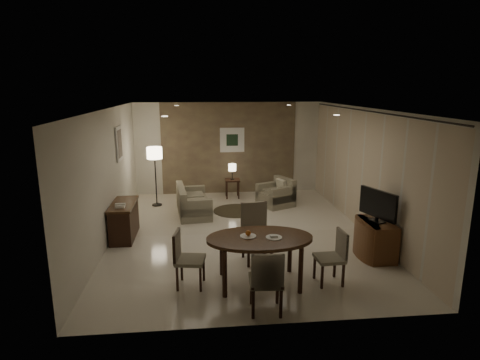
{
  "coord_description": "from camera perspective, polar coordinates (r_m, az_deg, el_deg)",
  "views": [
    {
      "loc": [
        -0.86,
        -8.28,
        3.15
      ],
      "look_at": [
        0.0,
        0.2,
        1.15
      ],
      "focal_mm": 30.0,
      "sensor_mm": 36.0,
      "label": 1
    }
  ],
  "objects": [
    {
      "name": "art_left_canvas",
      "position": [
        9.74,
        -16.72,
        4.98
      ],
      "size": [
        0.01,
        0.46,
        0.64
      ],
      "primitive_type": "cube",
      "color": "gray",
      "rests_on": "wall_left"
    },
    {
      "name": "dining_table",
      "position": [
        6.61,
        2.78,
        -11.37
      ],
      "size": [
        1.71,
        1.07,
        0.8
      ],
      "primitive_type": null,
      "color": "#482E17",
      "rests_on": "floor"
    },
    {
      "name": "fruit_apple",
      "position": [
        6.46,
        1.16,
        -7.54
      ],
      "size": [
        0.09,
        0.09,
        0.09
      ],
      "primitive_type": "sphere",
      "color": "#C05B16",
      "rests_on": "plate_a"
    },
    {
      "name": "chair_right",
      "position": [
        6.77,
        12.58,
        -10.72
      ],
      "size": [
        0.45,
        0.45,
        0.88
      ],
      "primitive_type": null,
      "rotation": [
        0.0,
        0.0,
        -1.51
      ],
      "color": "gray",
      "rests_on": "floor"
    },
    {
      "name": "round_rug",
      "position": [
        10.41,
        -0.49,
        -4.38
      ],
      "size": [
        1.2,
        1.2,
        0.01
      ],
      "primitive_type": "cylinder",
      "color": "#423625",
      "rests_on": "floor"
    },
    {
      "name": "table_lamp",
      "position": [
        11.46,
        -1.11,
        1.32
      ],
      "size": [
        0.22,
        0.22,
        0.5
      ],
      "primitive_type": null,
      "color": "#FFEAC1",
      "rests_on": "side_table"
    },
    {
      "name": "downlight_nl",
      "position": [
        6.52,
        -10.65,
        8.89
      ],
      "size": [
        0.1,
        0.1,
        0.01
      ],
      "primitive_type": "cylinder",
      "color": "white",
      "rests_on": "ceiling"
    },
    {
      "name": "plate_a",
      "position": [
        6.48,
        1.16,
        -7.98
      ],
      "size": [
        0.26,
        0.26,
        0.02
      ],
      "primitive_type": "cylinder",
      "color": "white",
      "rests_on": "dining_table"
    },
    {
      "name": "art_back_frame",
      "position": [
        11.88,
        -1.12,
        5.71
      ],
      "size": [
        0.72,
        0.03,
        0.72
      ],
      "primitive_type": "cube",
      "color": "silver",
      "rests_on": "wall_back"
    },
    {
      "name": "downlight_fr",
      "position": [
        10.34,
        6.95,
        10.54
      ],
      "size": [
        0.1,
        0.1,
        0.01
      ],
      "primitive_type": "cylinder",
      "color": "white",
      "rests_on": "ceiling"
    },
    {
      "name": "chair_near",
      "position": [
        5.85,
        3.7,
        -13.99
      ],
      "size": [
        0.5,
        0.5,
        0.96
      ],
      "primitive_type": null,
      "rotation": [
        0.0,
        0.0,
        3.08
      ],
      "color": "gray",
      "rests_on": "floor"
    },
    {
      "name": "tv_cabinet",
      "position": [
        8.03,
        18.79,
        -7.95
      ],
      "size": [
        0.48,
        0.9,
        0.7
      ],
      "primitive_type": null,
      "color": "brown",
      "rests_on": "floor"
    },
    {
      "name": "sofa",
      "position": [
        10.14,
        -6.63,
        -2.88
      ],
      "size": [
        1.58,
        0.92,
        0.71
      ],
      "primitive_type": null,
      "rotation": [
        0.0,
        0.0,
        1.69
      ],
      "color": "gray",
      "rests_on": "floor"
    },
    {
      "name": "floor_lamp",
      "position": [
        10.92,
        -11.91,
        0.47
      ],
      "size": [
        0.4,
        0.4,
        1.59
      ],
      "primitive_type": null,
      "color": "#FFE5B7",
      "rests_on": "floor"
    },
    {
      "name": "telephone",
      "position": [
        8.47,
        -16.67,
        -3.47
      ],
      "size": [
        0.2,
        0.14,
        0.09
      ],
      "primitive_type": null,
      "color": "white",
      "rests_on": "console_desk"
    },
    {
      "name": "downlight_fl",
      "position": [
        10.1,
        -9.0,
        10.41
      ],
      "size": [
        0.1,
        0.1,
        0.01
      ],
      "primitive_type": "cylinder",
      "color": "white",
      "rests_on": "ceiling"
    },
    {
      "name": "flat_tv",
      "position": [
        7.81,
        19.02,
        -3.36
      ],
      "size": [
        0.36,
        0.85,
        0.6
      ],
      "primitive_type": null,
      "rotation": [
        0.0,
        0.0,
        0.35
      ],
      "color": "black",
      "rests_on": "tv_cabinet"
    },
    {
      "name": "console_desk",
      "position": [
        8.88,
        -16.14,
        -5.54
      ],
      "size": [
        0.48,
        1.2,
        0.75
      ],
      "primitive_type": null,
      "color": "#482E17",
      "rests_on": "floor"
    },
    {
      "name": "side_table",
      "position": [
        11.58,
        -1.1,
        -1.2
      ],
      "size": [
        0.42,
        0.42,
        0.54
      ],
      "primitive_type": null,
      "color": "black",
      "rests_on": "floor"
    },
    {
      "name": "art_left_frame",
      "position": [
        9.74,
        -16.81,
        4.98
      ],
      "size": [
        0.03,
        0.6,
        0.8
      ],
      "primitive_type": "cube",
      "color": "silver",
      "rests_on": "wall_left"
    },
    {
      "name": "downlight_nr",
      "position": [
        6.88,
        13.59,
        8.97
      ],
      "size": [
        0.1,
        0.1,
        0.01
      ],
      "primitive_type": "cylinder",
      "color": "white",
      "rests_on": "ceiling"
    },
    {
      "name": "chair_far",
      "position": [
        7.36,
        2.45,
        -7.66
      ],
      "size": [
        0.57,
        0.57,
        1.06
      ],
      "primitive_type": null,
      "rotation": [
        0.0,
        0.0,
        0.12
      ],
      "color": "gray",
      "rests_on": "floor"
    },
    {
      "name": "art_back_canvas",
      "position": [
        11.86,
        -1.11,
        5.7
      ],
      "size": [
        0.34,
        0.01,
        0.34
      ],
      "primitive_type": "cube",
      "color": "black",
      "rests_on": "wall_back"
    },
    {
      "name": "room_shell",
      "position": [
        8.9,
        -0.13,
        1.55
      ],
      "size": [
        5.5,
        7.0,
        2.7
      ],
      "color": "beige",
      "rests_on": "ground"
    },
    {
      "name": "armchair",
      "position": [
        10.82,
        5.09,
        -1.76
      ],
      "size": [
        1.05,
        1.07,
        0.73
      ],
      "primitive_type": null,
      "rotation": [
        0.0,
        0.0,
        -1.13
      ],
      "color": "gray",
      "rests_on": "floor"
    },
    {
      "name": "napkin",
      "position": [
        6.44,
        4.84,
        -7.95
      ],
      "size": [
        0.12,
        0.08,
        0.03
      ],
      "primitive_type": "cube",
      "color": "white",
      "rests_on": "plate_b"
    },
    {
      "name": "curtain_rod",
      "position": [
        9.02,
        17.57,
        9.36
      ],
      "size": [
        0.03,
        6.8,
        0.03
      ],
      "primitive_type": "cylinder",
      "rotation": [
        1.57,
        0.0,
        0.0
      ],
      "color": "black",
      "rests_on": "wall_right"
    },
    {
      "name": "curtain_wall",
      "position": [
        9.19,
        17.0,
        1.14
      ],
      "size": [
        0.08,
        6.7,
        2.58
      ],
      "primitive_type": null,
      "color": "beige",
      "rests_on": "wall_right"
    },
    {
      "name": "taupe_accent",
      "position": [
        11.93,
        -1.61,
        4.53
      ],
      "size": [
        3.96,
        0.03,
        2.7
      ],
      "primitive_type": "cube",
      "color": "#7D6D4D",
      "rests_on": "wall_back"
    },
    {
      "name": "chair_left",
      "position": [
        6.56,
        -7.07,
        -11.13
      ],
      "size": [
        0.5,
        0.5,
        0.92
      ],
      "primitive_type": null,
      "rotation": [
        0.0,
        0.0,
        1.42
      ],
      "color": "gray",
      "rests_on": "floor"
    },
    {
      "name": "plate_b",
      "position": [
        6.44,
        4.84,
        -8.14
      ],
      "size": [
        0.26,
        0.26,
        0.02
      ],
      "primitive_type": "cylinder",
      "color": "white",
      "rests_on": "dining_table"
    }
  ]
}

